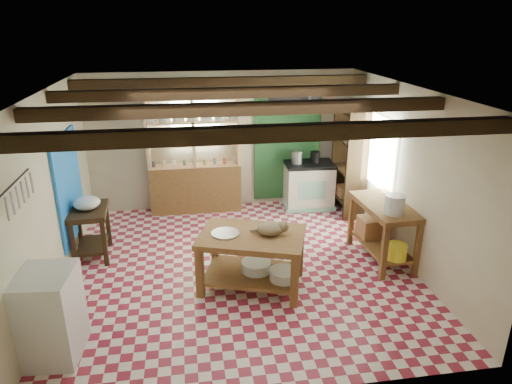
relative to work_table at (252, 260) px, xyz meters
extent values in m
cube|color=maroon|center=(-0.11, 0.51, -0.40)|extent=(5.00, 5.00, 0.02)
cube|color=#424246|center=(-0.11, 0.51, 2.21)|extent=(5.00, 5.00, 0.02)
cube|color=beige|center=(-0.11, 3.01, 0.91)|extent=(5.00, 0.04, 2.60)
cube|color=beige|center=(-0.11, -1.99, 0.91)|extent=(5.00, 0.04, 2.60)
cube|color=beige|center=(-2.61, 0.51, 0.91)|extent=(0.04, 5.00, 2.60)
cube|color=beige|center=(2.39, 0.51, 0.91)|extent=(0.04, 5.00, 2.60)
cube|color=#322211|center=(-0.11, 0.51, 2.09)|extent=(5.00, 3.80, 0.15)
cube|color=blue|center=(-2.58, 1.41, 0.71)|extent=(0.04, 1.40, 1.60)
cube|color=#215327|center=(1.14, 2.98, 0.86)|extent=(1.30, 0.04, 2.30)
cube|color=silver|center=(-0.61, 2.99, 1.31)|extent=(0.90, 0.02, 0.80)
cube|color=silver|center=(2.37, 1.51, 1.01)|extent=(0.02, 1.30, 1.20)
cube|color=black|center=(-2.55, -0.69, 1.39)|extent=(0.06, 0.90, 0.28)
cube|color=black|center=(1.14, 2.56, 1.79)|extent=(0.86, 0.12, 0.36)
cube|color=#DEB480|center=(-0.66, 2.82, 0.71)|extent=(1.70, 0.34, 2.20)
cube|color=#322211|center=(2.17, 2.31, 0.61)|extent=(0.40, 0.86, 2.00)
cube|color=brown|center=(0.00, 0.00, 0.00)|extent=(1.60, 1.32, 0.78)
cube|color=silver|center=(1.51, 2.66, 0.06)|extent=(0.94, 0.66, 0.90)
cube|color=#322211|center=(-2.31, 1.21, 0.01)|extent=(0.59, 0.82, 0.80)
cube|color=silver|center=(-2.33, -1.03, 0.11)|extent=(0.61, 0.71, 1.00)
cube|color=brown|center=(2.07, 0.46, 0.06)|extent=(0.70, 1.29, 0.90)
ellipsoid|color=#917B54|center=(0.25, -0.03, 0.48)|extent=(0.42, 0.34, 0.17)
cylinder|color=#A3A3AA|center=(-0.35, 0.07, 0.40)|extent=(0.48, 0.48, 0.02)
cylinder|color=silver|center=(0.06, 0.03, -0.11)|extent=(0.52, 0.52, 0.14)
cylinder|color=silver|center=(0.39, -0.24, -0.12)|extent=(0.49, 0.49, 0.13)
cylinder|color=#A3A3AA|center=(1.26, 2.67, 0.63)|extent=(0.22, 0.22, 0.24)
cylinder|color=black|center=(1.61, 2.66, 0.62)|extent=(0.18, 0.18, 0.22)
ellipsoid|color=silver|center=(-2.31, 1.21, 0.51)|extent=(0.42, 0.42, 0.20)
cylinder|color=silver|center=(2.04, 0.10, 0.65)|extent=(0.29, 0.29, 0.27)
cube|color=#99673D|center=(2.05, 0.76, 0.00)|extent=(0.46, 0.38, 0.31)
cylinder|color=yellow|center=(2.09, 0.01, -0.04)|extent=(0.32, 0.32, 0.22)
camera|label=1|loc=(-0.80, -5.41, 3.06)|focal=32.00mm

